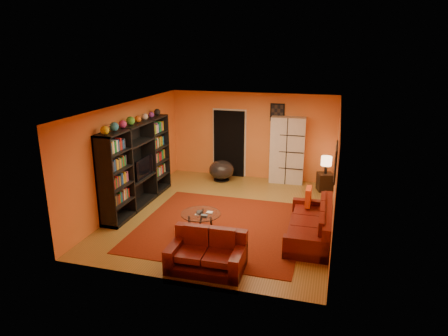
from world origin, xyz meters
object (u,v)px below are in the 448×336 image
(loveseat, at_px, (208,253))
(tv, at_px, (141,167))
(side_table, at_px, (325,182))
(entertainment_unit, at_px, (137,165))
(table_lamp, at_px, (326,162))
(storage_cabinet, at_px, (287,150))
(bowl_chair, at_px, (221,170))
(sofa, at_px, (314,225))
(coffee_table, at_px, (201,215))

(loveseat, bearing_deg, tv, 44.53)
(loveseat, height_order, side_table, loveseat)
(entertainment_unit, relative_size, table_lamp, 6.13)
(tv, relative_size, storage_cabinet, 0.45)
(side_table, bearing_deg, bowl_chair, 178.91)
(loveseat, distance_m, bowl_chair, 4.98)
(tv, height_order, loveseat, tv)
(storage_cabinet, distance_m, bowl_chair, 2.04)
(sofa, bearing_deg, storage_cabinet, 105.39)
(tv, bearing_deg, side_table, -63.09)
(storage_cabinet, height_order, side_table, storage_cabinet)
(storage_cabinet, xyz_separation_m, bowl_chair, (-1.90, -0.38, -0.65))
(entertainment_unit, height_order, table_lamp, entertainment_unit)
(entertainment_unit, distance_m, table_lamp, 5.11)
(tv, xyz_separation_m, side_table, (4.47, 2.27, -0.72))
(storage_cabinet, xyz_separation_m, side_table, (1.14, -0.44, -0.73))
(storage_cabinet, bearing_deg, sofa, -76.34)
(sofa, xyz_separation_m, bowl_chair, (-2.93, 3.11, 0.04))
(table_lamp, bearing_deg, bowl_chair, 178.91)
(sofa, bearing_deg, bowl_chair, 132.26)
(coffee_table, bearing_deg, tv, 149.35)
(coffee_table, bearing_deg, storage_cabinet, 70.89)
(entertainment_unit, relative_size, tv, 3.39)
(tv, bearing_deg, bowl_chair, -31.67)
(sofa, height_order, bowl_chair, sofa)
(entertainment_unit, distance_m, side_table, 5.17)
(loveseat, bearing_deg, bowl_chair, 12.07)
(sofa, height_order, coffee_table, sofa)
(tv, bearing_deg, coffee_table, -120.65)
(sofa, distance_m, coffee_table, 2.41)
(entertainment_unit, height_order, side_table, entertainment_unit)
(bowl_chair, bearing_deg, entertainment_unit, -121.55)
(coffee_table, relative_size, side_table, 1.73)
(sofa, bearing_deg, tv, 168.88)
(tv, distance_m, sofa, 4.48)
(side_table, relative_size, table_lamp, 1.02)
(entertainment_unit, distance_m, loveseat, 3.65)
(sofa, bearing_deg, loveseat, -136.79)
(tv, relative_size, sofa, 0.41)
(side_table, bearing_deg, coffee_table, -125.78)
(sofa, relative_size, coffee_table, 2.51)
(tv, distance_m, storage_cabinet, 4.30)
(entertainment_unit, bearing_deg, storage_cabinet, 39.59)
(tv, height_order, storage_cabinet, storage_cabinet)
(bowl_chair, height_order, table_lamp, table_lamp)
(loveseat, xyz_separation_m, storage_cabinet, (0.76, 5.22, 0.69))
(loveseat, xyz_separation_m, bowl_chair, (-1.14, 4.84, 0.04))
(entertainment_unit, relative_size, sofa, 1.38)
(bowl_chair, bearing_deg, loveseat, -76.74)
(storage_cabinet, relative_size, bowl_chair, 2.60)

